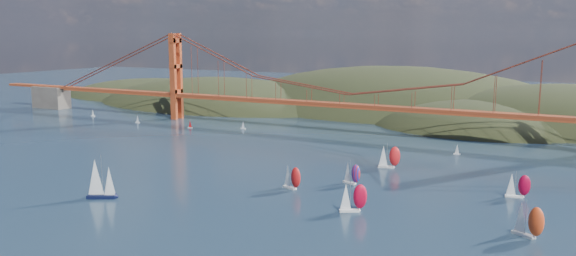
# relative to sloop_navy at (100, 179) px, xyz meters

# --- Properties ---
(ground) EXTENTS (1200.00, 1200.00, 0.00)m
(ground) POSITION_rel_sloop_navy_xyz_m (29.13, -25.01, -6.59)
(ground) COLOR black
(ground) RESTS_ON ground
(headlands) EXTENTS (725.00, 225.00, 96.00)m
(headlands) POSITION_rel_sloop_navy_xyz_m (74.08, 253.28, -19.05)
(headlands) COLOR black
(headlands) RESTS_ON ground
(bridge) EXTENTS (552.00, 12.00, 55.00)m
(bridge) POSITION_rel_sloop_navy_xyz_m (27.39, 154.99, 25.64)
(bridge) COLOR maroon
(bridge) RESTS_ON ground
(sloop_navy) EXTENTS (10.24, 8.30, 14.93)m
(sloop_navy) POSITION_rel_sloop_navy_xyz_m (0.00, 0.00, 0.00)
(sloop_navy) COLOR black
(sloop_navy) RESTS_ON ground
(racer_0) EXTENTS (8.51, 5.60, 9.51)m
(racer_0) POSITION_rel_sloop_navy_xyz_m (51.88, 39.85, -2.10)
(racer_0) COLOR silver
(racer_0) RESTS_ON ground
(racer_1) EXTENTS (8.75, 6.88, 9.94)m
(racer_1) POSITION_rel_sloop_navy_xyz_m (80.52, 25.53, -1.89)
(racer_1) COLOR silver
(racer_1) RESTS_ON ground
(racer_2) EXTENTS (9.13, 6.98, 10.33)m
(racer_2) POSITION_rel_sloop_navy_xyz_m (130.67, 26.79, -1.71)
(racer_2) COLOR silver
(racer_2) RESTS_ON ground
(racer_3) EXTENTS (8.06, 4.02, 9.06)m
(racer_3) POSITION_rel_sloop_navy_xyz_m (124.32, 65.69, -2.31)
(racer_3) COLOR white
(racer_3) RESTS_ON ground
(racer_5) EXTENTS (9.15, 5.07, 10.26)m
(racer_5) POSITION_rel_sloop_navy_xyz_m (72.81, 86.81, -1.74)
(racer_5) COLOR silver
(racer_5) RESTS_ON ground
(racer_rwb) EXTENTS (7.82, 5.07, 8.74)m
(racer_rwb) POSITION_rel_sloop_navy_xyz_m (68.36, 56.08, -2.46)
(racer_rwb) COLOR silver
(racer_rwb) RESTS_ON ground
(distant_boat_0) EXTENTS (3.00, 2.00, 4.70)m
(distant_boat_0) POSITION_rel_sloop_navy_xyz_m (-148.47, 137.70, -4.18)
(distant_boat_0) COLOR silver
(distant_boat_0) RESTS_ON ground
(distant_boat_1) EXTENTS (3.00, 2.00, 4.70)m
(distant_boat_1) POSITION_rel_sloop_navy_xyz_m (-102.14, 130.06, -4.18)
(distant_boat_1) COLOR silver
(distant_boat_1) RESTS_ON ground
(distant_boat_2) EXTENTS (3.00, 2.00, 4.70)m
(distant_boat_2) POSITION_rel_sloop_navy_xyz_m (-60.96, 129.16, -4.18)
(distant_boat_2) COLOR silver
(distant_boat_2) RESTS_ON ground
(distant_boat_3) EXTENTS (3.00, 2.00, 4.70)m
(distant_boat_3) POSITION_rel_sloop_navy_xyz_m (-31.75, 141.12, -4.18)
(distant_boat_3) COLOR silver
(distant_boat_3) RESTS_ON ground
(distant_boat_8) EXTENTS (3.00, 2.00, 4.70)m
(distant_boat_8) POSITION_rel_sloop_navy_xyz_m (92.82, 126.27, -4.18)
(distant_boat_8) COLOR silver
(distant_boat_8) RESTS_ON ground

